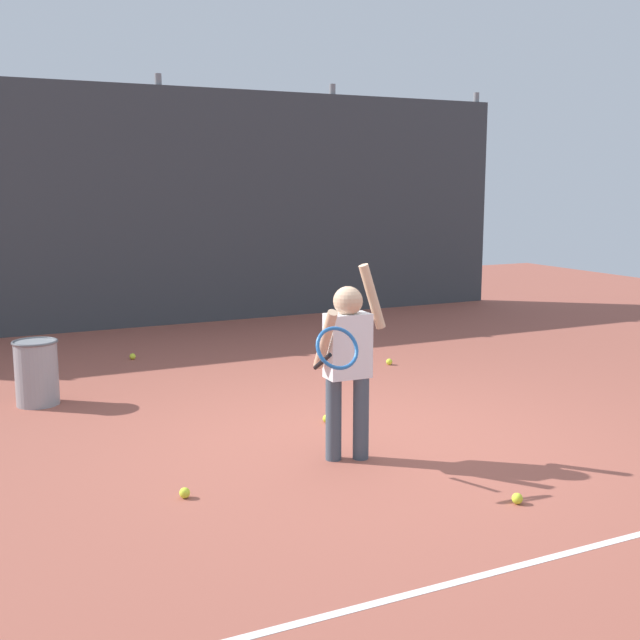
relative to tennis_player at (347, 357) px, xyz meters
The scene contains 15 objects.
ground_plane 0.85m from the tennis_player, 43.68° to the left, with size 20.00×20.00×0.00m, color #9E5142.
court_line_baseline 1.92m from the tennis_player, 79.69° to the right, with size 9.00×0.05×0.00m, color white.
back_fence_windscreen 5.86m from the tennis_player, 86.86° to the left, with size 10.38×0.08×3.12m, color #383D42.
fence_post_2 5.93m from the tennis_player, 86.89° to the left, with size 0.09×0.09×3.27m, color slate.
fence_post_3 6.57m from the tennis_player, 64.14° to the left, with size 0.09×0.09×3.27m, color slate.
fence_post_4 7.99m from the tennis_player, 47.54° to the left, with size 0.09×0.09×3.27m, color slate.
tennis_player is the anchor object (origin of this frame).
ball_hopper 3.00m from the tennis_player, 125.88° to the left, with size 0.38×0.38×0.56m.
tennis_ball_0 3.94m from the tennis_player, 98.90° to the left, with size 0.07×0.07×0.07m, color #CCE033.
tennis_ball_1 1.12m from the tennis_player, 72.63° to the left, with size 0.07×0.07×0.07m, color #CCE033.
tennis_ball_2 1.40m from the tennis_player, behind, with size 0.07×0.07×0.07m, color #CCE033.
tennis_ball_3 3.05m from the tennis_player, 53.53° to the left, with size 0.07×0.07×0.07m, color #CCE033.
tennis_ball_5 4.36m from the tennis_player, 110.81° to the left, with size 0.07×0.07×0.07m, color #CCE033.
tennis_ball_6 1.43m from the tennis_player, 63.65° to the right, with size 0.07×0.07×0.07m, color #CCE033.
tennis_ball_8 5.36m from the tennis_player, 61.16° to the left, with size 0.07×0.07×0.07m, color #CCE033.
Camera 1 is at (-2.79, -4.96, 1.88)m, focal length 44.88 mm.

